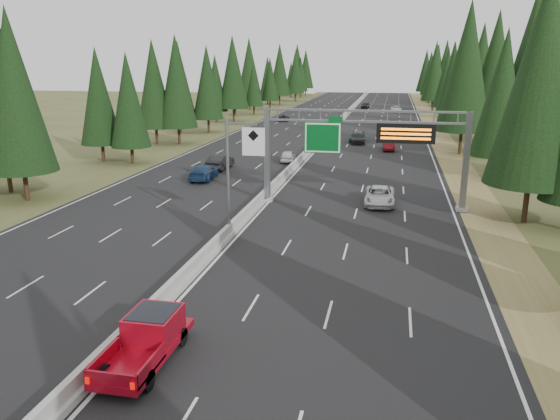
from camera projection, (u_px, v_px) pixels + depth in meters
The scene contains 19 objects.
road at pixel (327, 135), 89.04m from camera, with size 32.00×260.00×0.08m, color black.
shoulder_right at pixel (440, 138), 85.57m from camera, with size 3.60×260.00×0.06m, color olive.
shoulder_left at pixel (223, 132), 92.53m from camera, with size 3.60×260.00×0.06m, color #404922.
median_barrier at pixel (327, 132), 88.95m from camera, with size 0.70×260.00×0.85m.
sign_gantry at pixel (372, 143), 43.29m from camera, with size 16.75×0.98×7.80m.
hov_sign_pole at pixel (236, 169), 35.69m from camera, with size 2.80×0.50×8.00m.
tree_row_right at pixel (486, 78), 71.55m from camera, with size 12.54×240.72×18.95m.
tree_row_left at pixel (159, 79), 76.64m from camera, with size 11.70×244.26×18.36m.
silver_minivan at pixel (380, 196), 45.15m from camera, with size 2.42×5.24×1.46m, color silver.
red_pickup at pixel (150, 335), 21.57m from camera, with size 1.97×5.53×1.80m.
car_ahead_green at pixel (357, 136), 80.88m from camera, with size 1.89×4.69×1.60m, color #124E33.
car_ahead_dkred at pixel (389, 145), 72.97m from camera, with size 1.52×4.37×1.44m, color maroon.
car_ahead_dkgrey at pixel (358, 138), 79.39m from camera, with size 2.06×5.06×1.47m, color black.
car_ahead_white at pixel (396, 109), 129.39m from camera, with size 2.29×4.98×1.38m, color white.
car_ahead_far at pixel (365, 105), 139.41m from camera, with size 1.90×4.72×1.61m, color black.
car_onc_near at pixel (220, 162), 60.04m from camera, with size 1.70×4.87×1.60m, color black.
car_onc_blue at pixel (204, 172), 54.74m from camera, with size 2.13×5.23×1.52m, color navy.
car_onc_white at pixel (288, 156), 64.53m from camera, with size 1.60×3.98×1.35m, color silver.
car_onc_far at pixel (283, 118), 109.54m from camera, with size 2.10×4.56×1.27m, color black.
Camera 1 is at (10.51, -8.87, 11.50)m, focal length 35.00 mm.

